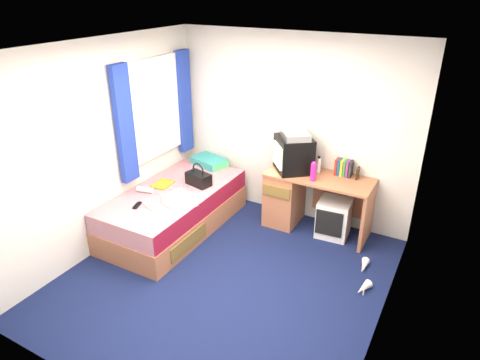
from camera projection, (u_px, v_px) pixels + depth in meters
The scene contains 20 objects.
ground at pixel (225, 277), 4.64m from camera, with size 3.40×3.40×0.00m, color #0C1438.
room_shell at pixel (223, 153), 4.03m from camera, with size 3.40×3.40×3.40m.
bed at pixel (175, 209), 5.47m from camera, with size 1.01×2.00×0.54m.
pillow at pixel (209, 161), 6.07m from camera, with size 0.49×0.31×0.11m, color #1B62B5.
desk at pixel (298, 196), 5.50m from camera, with size 1.30×0.55×0.75m.
storage_cube at pixel (334, 218), 5.33m from camera, with size 0.38×0.38×0.48m, color silver.
crt_tv at pixel (293, 154), 5.30m from camera, with size 0.60×0.60×0.44m.
vcr at pixel (295, 134), 5.20m from camera, with size 0.42×0.30×0.08m, color #B8B8BA.
book_row at pixel (344, 168), 5.22m from camera, with size 0.20×0.13×0.20m.
picture_frame at pixel (358, 173), 5.15m from camera, with size 0.02×0.12×0.14m, color black.
pink_water_bottle at pixel (313, 172), 5.07m from camera, with size 0.07×0.07×0.22m, color #E52090.
aerosol_can at pixel (318, 165), 5.29m from camera, with size 0.05×0.05×0.19m, color silver.
handbag at pixel (198, 178), 5.46m from camera, with size 0.35×0.25×0.30m.
towel at pixel (180, 200), 4.99m from camera, with size 0.33×0.28×0.11m, color white.
magazine at pixel (163, 184), 5.50m from camera, with size 0.21×0.28×0.01m, color #F5FD1C.
water_bottle at pixel (145, 190), 5.29m from camera, with size 0.07×0.07×0.20m, color silver.
colour_swatch_fan at pixel (149, 206), 4.96m from camera, with size 0.22×0.06×0.01m, color gold.
remote_control at pixel (137, 205), 4.97m from camera, with size 0.05×0.16×0.02m, color black.
window_assembly at pixel (156, 111), 5.43m from camera, with size 0.11×1.42×1.40m.
white_heels at pixel (364, 276), 4.59m from camera, with size 0.22×0.62×0.09m.
Camera 1 is at (1.96, -3.21, 2.92)m, focal length 32.00 mm.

